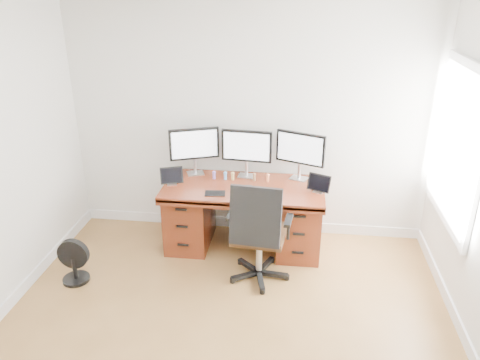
# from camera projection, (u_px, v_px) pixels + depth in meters

# --- Properties ---
(back_wall) EXTENTS (4.00, 0.10, 2.70)m
(back_wall) POSITION_uv_depth(u_px,v_px,m) (249.00, 120.00, 5.13)
(back_wall) COLOR silver
(back_wall) RESTS_ON ground
(desk) EXTENTS (1.70, 0.80, 0.75)m
(desk) POSITION_uv_depth(u_px,v_px,m) (244.00, 214.00, 5.13)
(desk) COLOR #5D2412
(desk) RESTS_ON ground
(office_chair) EXTENTS (0.64, 0.63, 1.08)m
(office_chair) POSITION_uv_depth(u_px,v_px,m) (258.00, 249.00, 4.56)
(office_chair) COLOR black
(office_chair) RESTS_ON ground
(floor_fan) EXTENTS (0.31, 0.26, 0.45)m
(floor_fan) POSITION_uv_depth(u_px,v_px,m) (74.00, 262.00, 4.59)
(floor_fan) COLOR black
(floor_fan) RESTS_ON ground
(monitor_left) EXTENTS (0.52, 0.23, 0.53)m
(monitor_left) POSITION_uv_depth(u_px,v_px,m) (194.00, 145.00, 5.14)
(monitor_left) COLOR silver
(monitor_left) RESTS_ON desk
(monitor_center) EXTENTS (0.55, 0.16, 0.53)m
(monitor_center) POSITION_uv_depth(u_px,v_px,m) (247.00, 148.00, 5.07)
(monitor_center) COLOR silver
(monitor_center) RESTS_ON desk
(monitor_right) EXTENTS (0.52, 0.24, 0.53)m
(monitor_right) POSITION_uv_depth(u_px,v_px,m) (300.00, 150.00, 5.00)
(monitor_right) COLOR silver
(monitor_right) RESTS_ON desk
(tablet_left) EXTENTS (0.25, 0.15, 0.19)m
(tablet_left) POSITION_uv_depth(u_px,v_px,m) (171.00, 177.00, 4.97)
(tablet_left) COLOR silver
(tablet_left) RESTS_ON desk
(tablet_right) EXTENTS (0.25, 0.16, 0.19)m
(tablet_right) POSITION_uv_depth(u_px,v_px,m) (319.00, 184.00, 4.79)
(tablet_right) COLOR silver
(tablet_right) RESTS_ON desk
(keyboard) EXTENTS (0.26, 0.15, 0.01)m
(keyboard) POSITION_uv_depth(u_px,v_px,m) (244.00, 194.00, 4.76)
(keyboard) COLOR silver
(keyboard) RESTS_ON desk
(trackpad) EXTENTS (0.18, 0.18, 0.01)m
(trackpad) POSITION_uv_depth(u_px,v_px,m) (263.00, 196.00, 4.73)
(trackpad) COLOR #B7BABF
(trackpad) RESTS_ON desk
(drawing_tablet) EXTENTS (0.22, 0.16, 0.01)m
(drawing_tablet) POSITION_uv_depth(u_px,v_px,m) (215.00, 193.00, 4.78)
(drawing_tablet) COLOR black
(drawing_tablet) RESTS_ON desk
(phone) EXTENTS (0.15, 0.09, 0.01)m
(phone) POSITION_uv_depth(u_px,v_px,m) (245.00, 187.00, 4.93)
(phone) COLOR black
(phone) RESTS_ON desk
(figurine_purple) EXTENTS (0.04, 0.04, 0.09)m
(figurine_purple) POSITION_uv_depth(u_px,v_px,m) (214.00, 174.00, 5.12)
(figurine_purple) COLOR #9F70D6
(figurine_purple) RESTS_ON desk
(figurine_blue) EXTENTS (0.04, 0.04, 0.09)m
(figurine_blue) POSITION_uv_depth(u_px,v_px,m) (225.00, 175.00, 5.10)
(figurine_blue) COLOR #5B9FE2
(figurine_blue) RESTS_ON desk
(figurine_yellow) EXTENTS (0.04, 0.04, 0.09)m
(figurine_yellow) POSITION_uv_depth(u_px,v_px,m) (233.00, 175.00, 5.09)
(figurine_yellow) COLOR #DEBB65
(figurine_yellow) RESTS_ON desk
(figurine_brown) EXTENTS (0.04, 0.04, 0.09)m
(figurine_brown) POSITION_uv_depth(u_px,v_px,m) (254.00, 176.00, 5.06)
(figurine_brown) COLOR #916442
(figurine_brown) RESTS_ON desk
(figurine_orange) EXTENTS (0.04, 0.04, 0.09)m
(figurine_orange) POSITION_uv_depth(u_px,v_px,m) (268.00, 177.00, 5.05)
(figurine_orange) COLOR #F48752
(figurine_orange) RESTS_ON desk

